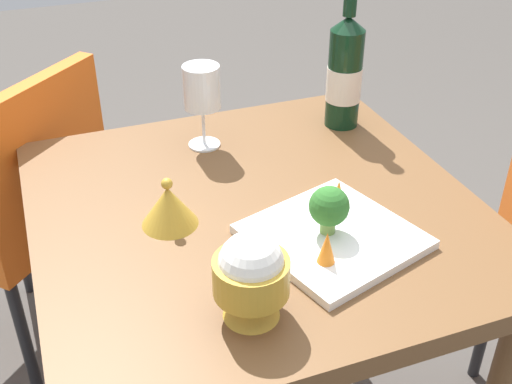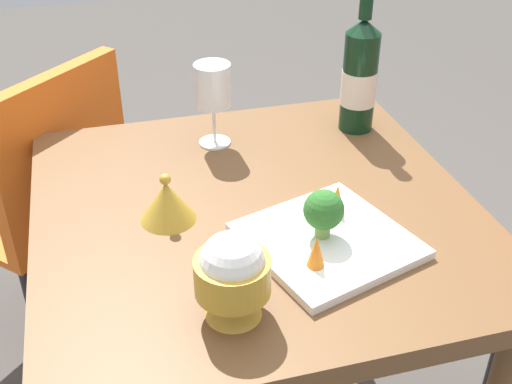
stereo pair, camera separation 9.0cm
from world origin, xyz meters
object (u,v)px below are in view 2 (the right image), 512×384
(broccoli_floret, at_px, (324,211))
(carrot_garnish_left, at_px, (337,199))
(wine_glass, at_px, (213,87))
(rice_bowl_lid, at_px, (167,200))
(wine_bottle, at_px, (360,76))
(serving_plate, at_px, (327,241))
(carrot_garnish_right, at_px, (316,251))
(rice_bowl, at_px, (232,275))
(chair_near_window, at_px, (48,189))

(broccoli_floret, height_order, carrot_garnish_left, broccoli_floret)
(wine_glass, relative_size, rice_bowl_lid, 1.79)
(wine_bottle, relative_size, carrot_garnish_left, 5.66)
(wine_bottle, distance_m, serving_plate, 0.46)
(wine_bottle, distance_m, broccoli_floret, 0.45)
(rice_bowl_lid, bearing_deg, serving_plate, 58.90)
(carrot_garnish_left, bearing_deg, wine_glass, -156.28)
(rice_bowl_lid, xyz_separation_m, carrot_garnish_right, (0.21, 0.20, 0.01))
(wine_glass, height_order, broccoli_floret, wine_glass)
(rice_bowl_lid, relative_size, carrot_garnish_left, 1.78)
(wine_bottle, xyz_separation_m, rice_bowl_lid, (0.24, -0.46, -0.09))
(rice_bowl_lid, height_order, serving_plate, rice_bowl_lid)
(rice_bowl, xyz_separation_m, serving_plate, (-0.12, 0.19, -0.07))
(wine_glass, bearing_deg, wine_bottle, 87.99)
(broccoli_floret, bearing_deg, carrot_garnish_right, -27.54)
(wine_glass, relative_size, carrot_garnish_left, 3.19)
(wine_bottle, height_order, wine_glass, wine_bottle)
(serving_plate, relative_size, carrot_garnish_left, 5.57)
(wine_glass, bearing_deg, broccoli_floret, 14.19)
(rice_bowl_lid, height_order, carrot_garnish_right, rice_bowl_lid)
(serving_plate, height_order, carrot_garnish_left, carrot_garnish_left)
(carrot_garnish_left, bearing_deg, rice_bowl_lid, -106.28)
(carrot_garnish_left, bearing_deg, wine_bottle, 152.08)
(wine_bottle, relative_size, rice_bowl, 2.24)
(wine_bottle, height_order, broccoli_floret, wine_bottle)
(wine_bottle, bearing_deg, rice_bowl_lid, -62.30)
(wine_glass, bearing_deg, rice_bowl_lid, -28.91)
(rice_bowl, distance_m, rice_bowl_lid, 0.28)
(chair_near_window, xyz_separation_m, carrot_garnish_left, (0.59, 0.53, 0.25))
(rice_bowl_lid, bearing_deg, carrot_garnish_right, 43.31)
(broccoli_floret, height_order, carrot_garnish_right, broccoli_floret)
(chair_near_window, distance_m, rice_bowl, 0.88)
(wine_glass, xyz_separation_m, broccoli_floret, (0.39, 0.10, -0.06))
(wine_glass, height_order, rice_bowl, wine_glass)
(chair_near_window, height_order, serving_plate, chair_near_window)
(rice_bowl_lid, bearing_deg, wine_bottle, 117.70)
(wine_bottle, height_order, rice_bowl_lid, wine_bottle)
(carrot_garnish_right, bearing_deg, rice_bowl_lid, -136.69)
(chair_near_window, height_order, rice_bowl, rice_bowl)
(chair_near_window, bearing_deg, wine_glass, -78.02)
(rice_bowl, xyz_separation_m, carrot_garnish_left, (-0.19, 0.23, -0.03))
(wine_bottle, distance_m, rice_bowl_lid, 0.52)
(chair_near_window, bearing_deg, rice_bowl_lid, -108.76)
(chair_near_window, distance_m, rice_bowl_lid, 0.61)
(rice_bowl, relative_size, serving_plate, 0.45)
(rice_bowl, xyz_separation_m, rice_bowl_lid, (-0.27, -0.06, -0.04))
(rice_bowl_lid, bearing_deg, chair_near_window, -154.22)
(rice_bowl, xyz_separation_m, broccoli_floret, (-0.13, 0.18, -0.01))
(chair_near_window, height_order, rice_bowl_lid, chair_near_window)
(serving_plate, distance_m, carrot_garnish_right, 0.09)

